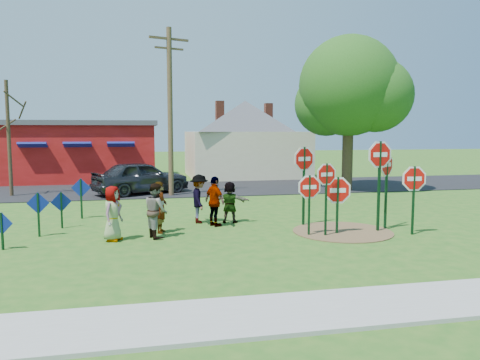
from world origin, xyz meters
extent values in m
plane|color=#235B1A|center=(0.00, 0.00, 0.00)|extent=(120.00, 120.00, 0.00)
cube|color=#9E9E99|center=(0.00, -7.20, 0.04)|extent=(22.00, 1.80, 0.08)
cube|color=black|center=(0.00, 11.50, 0.02)|extent=(120.00, 7.50, 0.04)
cylinder|color=brown|center=(4.50, -1.00, 0.01)|extent=(3.20, 3.20, 0.03)
cube|color=maroon|center=(-5.50, 18.00, 1.80)|extent=(9.00, 7.00, 3.60)
cube|color=#4C4C51|center=(-5.50, 18.00, 3.75)|extent=(9.40, 7.40, 0.30)
cube|color=navy|center=(-8.00, 14.40, 2.40)|extent=(1.60, 0.78, 0.45)
cube|color=navy|center=(-5.50, 14.40, 2.40)|extent=(1.60, 0.78, 0.45)
cube|color=navy|center=(-3.00, 14.40, 2.40)|extent=(1.60, 0.78, 0.45)
cube|color=beige|center=(5.50, 18.00, 1.60)|extent=(8.00, 7.00, 3.20)
pyramid|color=#4C4C51|center=(5.50, 18.00, 5.40)|extent=(9.40, 9.40, 2.20)
cube|color=brown|center=(3.50, 17.00, 4.60)|extent=(0.55, 0.55, 1.40)
cube|color=brown|center=(7.50, 19.00, 4.60)|extent=(0.55, 0.55, 1.40)
cube|color=black|center=(3.25, -1.26, 0.95)|extent=(0.05, 0.07, 1.89)
cylinder|color=white|center=(3.25, -1.26, 1.53)|extent=(1.00, 0.02, 1.00)
cylinder|color=red|center=(3.25, -1.26, 1.53)|extent=(0.86, 0.02, 0.86)
cube|color=white|center=(3.25, -1.26, 1.53)|extent=(0.44, 0.01, 0.12)
cube|color=black|center=(3.62, 0.27, 1.36)|extent=(0.08, 0.09, 2.71)
cylinder|color=white|center=(3.62, 0.27, 2.31)|extent=(1.08, 0.35, 1.13)
cylinder|color=red|center=(3.62, 0.27, 2.31)|extent=(0.93, 0.30, 0.97)
cube|color=white|center=(3.62, 0.27, 2.31)|extent=(0.48, 0.15, 0.14)
cylinder|color=gold|center=(3.62, 0.27, 2.31)|extent=(1.08, 0.34, 1.13)
cube|color=black|center=(5.66, -1.15, 1.47)|extent=(0.07, 0.09, 2.93)
cylinder|color=white|center=(5.66, -1.15, 2.50)|extent=(1.18, 0.18, 1.19)
cylinder|color=red|center=(5.66, -1.15, 2.50)|extent=(1.02, 0.16, 1.02)
cube|color=white|center=(5.66, -1.15, 2.50)|extent=(0.52, 0.08, 0.15)
cube|color=black|center=(6.16, -0.71, 1.27)|extent=(0.09, 0.09, 2.54)
cylinder|color=white|center=(6.16, -0.71, 2.14)|extent=(0.91, 0.63, 1.09)
cylinder|color=red|center=(6.16, -0.71, 2.14)|extent=(0.79, 0.55, 0.94)
cube|color=white|center=(6.16, -0.71, 2.14)|extent=(0.40, 0.28, 0.14)
cylinder|color=gold|center=(6.16, -0.71, 2.14)|extent=(0.91, 0.63, 1.09)
cube|color=black|center=(4.21, -1.22, 0.91)|extent=(0.07, 0.08, 1.82)
cylinder|color=white|center=(4.21, -1.22, 1.39)|extent=(1.16, 0.15, 1.16)
cylinder|color=red|center=(4.21, -1.22, 1.39)|extent=(1.00, 0.13, 1.00)
cube|color=white|center=(4.21, -1.22, 1.39)|extent=(0.51, 0.06, 0.14)
cube|color=black|center=(6.50, -1.79, 1.08)|extent=(0.06, 0.08, 2.16)
cylinder|color=white|center=(6.50, -1.79, 1.77)|extent=(1.07, 0.12, 1.07)
cylinder|color=red|center=(6.50, -1.79, 1.77)|extent=(0.92, 0.11, 0.92)
cube|color=white|center=(6.50, -1.79, 1.77)|extent=(0.47, 0.05, 0.13)
cylinder|color=gold|center=(6.50, -1.79, 1.77)|extent=(1.07, 0.12, 1.07)
cube|color=black|center=(3.73, -1.43, 1.13)|extent=(0.06, 0.07, 2.27)
cylinder|color=white|center=(3.73, -1.43, 1.93)|extent=(0.92, 0.21, 0.93)
cylinder|color=red|center=(3.73, -1.43, 1.93)|extent=(0.79, 0.18, 0.81)
cube|color=white|center=(3.73, -1.43, 1.93)|extent=(0.40, 0.09, 0.12)
cube|color=black|center=(-5.60, -1.19, 0.52)|extent=(0.06, 0.07, 1.03)
cube|color=navy|center=(-5.60, -1.19, 0.74)|extent=(0.61, 0.18, 0.63)
cube|color=black|center=(-4.96, 0.32, 0.68)|extent=(0.06, 0.07, 1.36)
cube|color=navy|center=(-4.96, 0.32, 1.05)|extent=(0.68, 0.06, 0.68)
cube|color=black|center=(-4.48, 1.51, 0.61)|extent=(0.07, 0.08, 1.22)
cube|color=navy|center=(-4.48, 1.51, 0.90)|extent=(0.64, 0.26, 0.68)
cube|color=black|center=(-4.04, 3.20, 0.75)|extent=(0.07, 0.08, 1.49)
cube|color=navy|center=(-4.04, 3.20, 1.15)|extent=(0.71, 0.14, 0.72)
imported|color=#3B3A8E|center=(-2.69, -0.70, 0.82)|extent=(0.81, 0.95, 1.64)
imported|color=teal|center=(-1.25, 0.14, 0.82)|extent=(0.51, 0.67, 1.65)
imported|color=brown|center=(-1.42, -0.54, 0.84)|extent=(0.86, 0.97, 1.68)
imported|color=#38383D|center=(0.15, 1.47, 0.86)|extent=(0.69, 1.14, 1.73)
imported|color=#503562|center=(0.60, 0.75, 0.86)|extent=(0.83, 1.09, 1.72)
imported|color=#1A4926|center=(1.22, 1.29, 0.74)|extent=(1.44, 0.85, 1.48)
imported|color=#323137|center=(-1.85, 9.63, 0.88)|extent=(5.30, 3.88, 1.68)
cylinder|color=#4C3823|center=(-0.37, 8.69, 4.14)|extent=(0.26, 0.26, 8.27)
cube|color=#4C3823|center=(-0.37, 8.69, 7.72)|extent=(1.96, 0.73, 0.11)
cube|color=#4C3823|center=(-0.37, 8.69, 7.26)|extent=(1.43, 0.54, 0.09)
cylinder|color=#382819|center=(9.10, 8.66, 2.26)|extent=(0.57, 0.57, 4.51)
sphere|color=#1B4913|center=(9.10, 8.66, 5.64)|extent=(5.33, 5.33, 5.33)
sphere|color=#1B4913|center=(10.33, 8.04, 5.13)|extent=(3.90, 3.90, 3.90)
sphere|color=#1B4913|center=(8.17, 9.48, 4.72)|extent=(3.49, 3.49, 3.49)
cylinder|color=#382819|center=(-8.20, 10.15, 2.87)|extent=(0.18, 0.18, 5.74)
camera|label=1|loc=(-1.82, -14.85, 3.25)|focal=35.00mm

